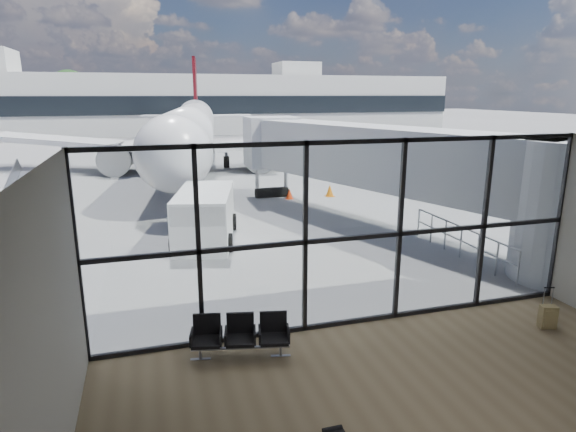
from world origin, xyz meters
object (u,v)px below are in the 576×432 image
seating_row (240,333)px  suitcase (548,317)px  mobile_stairs (26,216)px  airliner (190,130)px  belt_loader (163,167)px  service_van (205,216)px

seating_row → suitcase: size_ratio=2.06×
suitcase → mobile_stairs: mobile_stairs is taller
airliner → belt_loader: 5.22m
suitcase → belt_loader: (-7.94, 25.01, 0.35)m
seating_row → suitcase: (7.29, -0.88, -0.21)m
belt_loader → suitcase: bearing=-86.9°
seating_row → belt_loader: 24.14m
airliner → service_van: 19.90m
suitcase → mobile_stairs: bearing=151.4°
airliner → service_van: size_ratio=7.41×
suitcase → airliner: size_ratio=0.03×
suitcase → service_van: (-6.99, 9.41, 0.69)m
seating_row → service_van: bearing=100.0°
service_van → mobile_stairs: mobile_stairs is taller
belt_loader → mobile_stairs: size_ratio=1.37×
belt_loader → airliner: bearing=46.6°
airliner → seating_row: bearing=-85.4°
suitcase → service_van: 11.75m
mobile_stairs → seating_row: bearing=-53.2°
service_van → belt_loader: size_ratio=1.07×
seating_row → mobile_stairs: mobile_stairs is taller
service_van → seating_row: bearing=-78.8°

